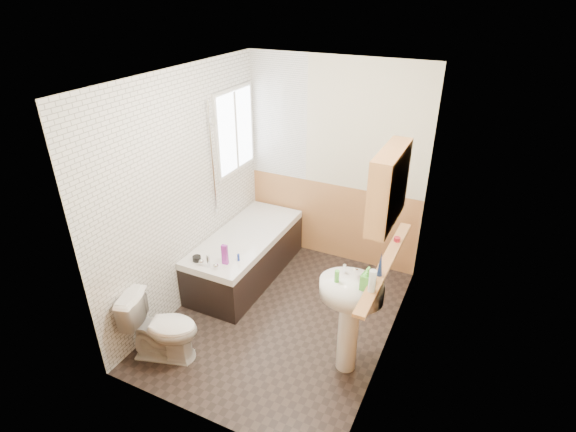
% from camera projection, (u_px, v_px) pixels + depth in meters
% --- Properties ---
extents(floor, '(2.80, 2.80, 0.00)m').
position_uv_depth(floor, '(282.00, 317.00, 4.80)').
color(floor, black).
rests_on(floor, ground).
extents(ceiling, '(2.80, 2.80, 0.00)m').
position_uv_depth(ceiling, '(280.00, 77.00, 3.64)').
color(ceiling, white).
rests_on(ceiling, ground).
extents(wall_back, '(2.20, 0.02, 2.50)m').
position_uv_depth(wall_back, '(334.00, 164.00, 5.35)').
color(wall_back, beige).
rests_on(wall_back, ground).
extents(wall_front, '(2.20, 0.02, 2.50)m').
position_uv_depth(wall_front, '(190.00, 298.00, 3.10)').
color(wall_front, beige).
rests_on(wall_front, ground).
extents(wall_left, '(0.02, 2.80, 2.50)m').
position_uv_depth(wall_left, '(185.00, 192.00, 4.65)').
color(wall_left, beige).
rests_on(wall_left, ground).
extents(wall_right, '(0.02, 2.80, 2.50)m').
position_uv_depth(wall_right, '(398.00, 239.00, 3.80)').
color(wall_right, beige).
rests_on(wall_right, ground).
extents(wainscot_right, '(0.01, 2.80, 1.00)m').
position_uv_depth(wainscot_right, '(387.00, 308.00, 4.15)').
color(wainscot_right, tan).
rests_on(wainscot_right, wall_right).
extents(wainscot_front, '(2.20, 0.01, 1.00)m').
position_uv_depth(wainscot_front, '(202.00, 374.00, 3.46)').
color(wainscot_front, tan).
rests_on(wainscot_front, wall_front).
extents(wainscot_back, '(2.20, 0.01, 1.00)m').
position_uv_depth(wainscot_back, '(330.00, 221.00, 5.68)').
color(wainscot_back, tan).
rests_on(wainscot_back, wall_back).
extents(tile_cladding_left, '(0.01, 2.80, 2.50)m').
position_uv_depth(tile_cladding_left, '(187.00, 192.00, 4.64)').
color(tile_cladding_left, white).
rests_on(tile_cladding_left, wall_left).
extents(tile_return_back, '(0.75, 0.01, 1.50)m').
position_uv_depth(tile_return_back, '(278.00, 116.00, 5.38)').
color(tile_return_back, white).
rests_on(tile_return_back, wall_back).
extents(window, '(0.03, 0.79, 0.99)m').
position_uv_depth(window, '(235.00, 131.00, 5.20)').
color(window, white).
rests_on(window, wall_left).
extents(bathtub, '(0.70, 1.68, 0.70)m').
position_uv_depth(bathtub, '(246.00, 254.00, 5.36)').
color(bathtub, black).
rests_on(bathtub, floor).
extents(shower_riser, '(0.11, 0.09, 1.29)m').
position_uv_depth(shower_riser, '(212.00, 151.00, 4.82)').
color(shower_riser, silver).
rests_on(shower_riser, wall_left).
extents(toilet, '(0.77, 0.57, 0.67)m').
position_uv_depth(toilet, '(162.00, 328.00, 4.16)').
color(toilet, white).
rests_on(toilet, floor).
extents(sink, '(0.56, 0.45, 1.07)m').
position_uv_depth(sink, '(350.00, 308.00, 3.88)').
color(sink, white).
rests_on(sink, floor).
extents(pine_shelf, '(0.10, 1.55, 0.03)m').
position_uv_depth(pine_shelf, '(386.00, 264.00, 3.89)').
color(pine_shelf, tan).
rests_on(pine_shelf, wall_right).
extents(medicine_cabinet, '(0.17, 0.67, 0.61)m').
position_uv_depth(medicine_cabinet, '(388.00, 187.00, 3.45)').
color(medicine_cabinet, tan).
rests_on(medicine_cabinet, wall_right).
extents(foam_can, '(0.06, 0.06, 0.19)m').
position_uv_depth(foam_can, '(372.00, 281.00, 3.48)').
color(foam_can, silver).
rests_on(foam_can, pine_shelf).
extents(green_bottle, '(0.05, 0.05, 0.22)m').
position_uv_depth(green_bottle, '(380.00, 264.00, 3.66)').
color(green_bottle, navy).
rests_on(green_bottle, pine_shelf).
extents(black_jar, '(0.06, 0.06, 0.04)m').
position_uv_depth(black_jar, '(397.00, 239.00, 4.19)').
color(black_jar, maroon).
rests_on(black_jar, pine_shelf).
extents(soap_bottle, '(0.12, 0.22, 0.10)m').
position_uv_depth(soap_bottle, '(367.00, 284.00, 3.65)').
color(soap_bottle, '#59C647').
rests_on(soap_bottle, sink).
extents(clear_bottle, '(0.05, 0.05, 0.11)m').
position_uv_depth(clear_bottle, '(337.00, 276.00, 3.74)').
color(clear_bottle, '#59C647').
rests_on(clear_bottle, sink).
extents(blue_gel, '(0.07, 0.05, 0.22)m').
position_uv_depth(blue_gel, '(225.00, 255.00, 4.65)').
color(blue_gel, purple).
rests_on(blue_gel, bathtub).
extents(cream_jar, '(0.10, 0.10, 0.06)m').
position_uv_depth(cream_jar, '(197.00, 259.00, 4.73)').
color(cream_jar, black).
rests_on(cream_jar, bathtub).
extents(orange_bottle, '(0.03, 0.03, 0.08)m').
position_uv_depth(orange_bottle, '(239.00, 257.00, 4.73)').
color(orange_bottle, '#19339E').
rests_on(orange_bottle, bathtub).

